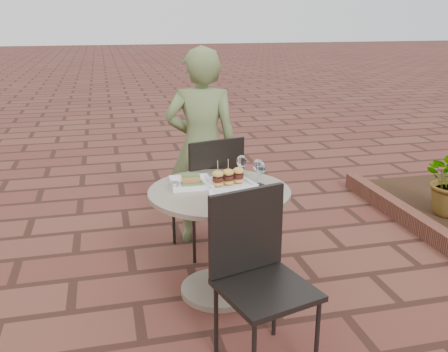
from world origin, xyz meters
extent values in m
plane|color=#572D22|center=(0.00, 0.00, 0.00)|extent=(60.00, 60.00, 0.00)
cylinder|color=gray|center=(-0.28, 0.02, 0.02)|extent=(0.52, 0.52, 0.04)
cylinder|color=gray|center=(-0.28, 0.02, 0.35)|extent=(0.08, 0.08, 0.70)
cylinder|color=tan|center=(-0.28, 0.02, 0.71)|extent=(0.90, 0.90, 0.03)
cube|color=black|center=(-0.24, 0.70, 0.45)|extent=(0.54, 0.54, 0.03)
cube|color=black|center=(-0.18, 0.51, 0.70)|extent=(0.43, 0.15, 0.46)
cylinder|color=black|center=(-0.10, 0.94, 0.22)|extent=(0.02, 0.02, 0.44)
cylinder|color=black|center=(-0.47, 0.84, 0.22)|extent=(0.02, 0.02, 0.44)
cylinder|color=black|center=(0.00, 0.57, 0.22)|extent=(0.02, 0.02, 0.44)
cylinder|color=black|center=(-0.37, 0.47, 0.22)|extent=(0.02, 0.02, 0.44)
cube|color=black|center=(-0.21, -0.75, 0.45)|extent=(0.54, 0.54, 0.03)
cube|color=black|center=(-0.27, -0.56, 0.70)|extent=(0.43, 0.15, 0.46)
cylinder|color=black|center=(0.02, -0.88, 0.22)|extent=(0.02, 0.02, 0.44)
cylinder|color=black|center=(-0.45, -0.62, 0.22)|extent=(0.02, 0.02, 0.44)
cylinder|color=black|center=(-0.08, -0.51, 0.22)|extent=(0.02, 0.02, 0.44)
imported|color=#586839|center=(-0.23, 0.87, 0.78)|extent=(0.63, 0.48, 1.57)
cube|color=white|center=(-0.44, 0.16, 0.74)|extent=(0.27, 0.27, 0.01)
cube|color=#C17544|center=(-0.44, 0.16, 0.77)|extent=(0.12, 0.08, 0.04)
cube|color=#485B29|center=(-0.44, 0.16, 0.80)|extent=(0.11, 0.07, 0.01)
cube|color=white|center=(-0.21, 0.07, 0.74)|extent=(0.34, 0.34, 0.01)
cube|color=white|center=(-0.27, -0.14, 0.74)|extent=(0.26, 0.26, 0.01)
ellipsoid|color=#DA5980|center=(-0.30, -0.20, 0.75)|extent=(0.04, 0.03, 0.02)
cylinder|color=white|center=(0.00, 0.05, 0.73)|extent=(0.06, 0.06, 0.00)
cylinder|color=white|center=(0.00, 0.05, 0.77)|extent=(0.01, 0.01, 0.07)
ellipsoid|color=white|center=(0.00, 0.05, 0.85)|extent=(0.07, 0.07, 0.08)
cylinder|color=white|center=(0.00, 0.05, 0.84)|extent=(0.05, 0.05, 0.04)
cylinder|color=white|center=(-0.08, 0.23, 0.73)|extent=(0.06, 0.06, 0.00)
cylinder|color=white|center=(-0.08, 0.23, 0.77)|extent=(0.01, 0.01, 0.07)
ellipsoid|color=white|center=(-0.08, 0.23, 0.85)|extent=(0.07, 0.07, 0.08)
cylinder|color=white|center=(0.00, 0.11, 0.73)|extent=(0.06, 0.06, 0.00)
cylinder|color=white|center=(0.00, 0.11, 0.77)|extent=(0.01, 0.01, 0.07)
ellipsoid|color=white|center=(0.00, 0.11, 0.85)|extent=(0.07, 0.07, 0.09)
cylinder|color=silver|center=(-0.56, 0.09, 0.75)|extent=(0.07, 0.07, 0.05)
cube|color=brown|center=(1.60, 0.30, 0.07)|extent=(0.12, 3.00, 0.15)
camera|label=1|loc=(-0.95, -2.87, 1.78)|focal=40.00mm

